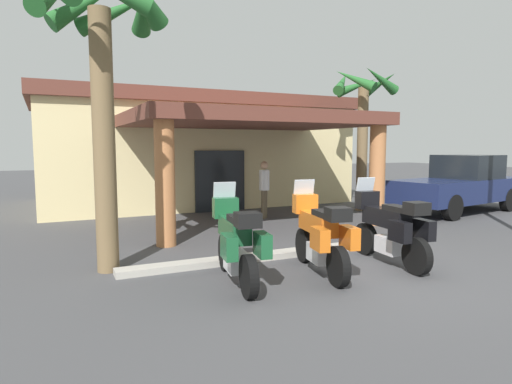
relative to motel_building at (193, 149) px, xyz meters
name	(u,v)px	position (x,y,z in m)	size (l,w,h in m)	color
ground_plane	(374,269)	(0.04, -11.01, -2.12)	(80.00, 80.00, 0.00)	#424244
motel_building	(193,149)	(0.00, 0.00, 0.00)	(11.92, 11.62, 4.14)	beige
motorcycle_green	(236,242)	(-2.55, -10.70, -1.42)	(0.82, 2.21, 1.61)	black
motorcycle_orange	(321,235)	(-1.00, -10.82, -1.42)	(0.89, 2.20, 1.61)	black
motorcycle_black	(391,228)	(0.55, -10.85, -1.42)	(0.74, 2.21, 1.61)	black
pedestrian	(264,185)	(0.75, -5.02, -1.09)	(0.40, 0.40, 1.78)	brown
pickup_truck_navy	(460,185)	(7.38, -6.71, -1.18)	(5.44, 2.71, 1.95)	black
palm_tree_near_portico	(362,108)	(4.59, -4.89, 1.45)	(2.19, 2.28, 4.98)	brown
palm_tree_roadside	(101,45)	(-4.36, -9.04, 1.85)	(2.38, 2.40, 5.45)	brown
curb_strip	(284,254)	(-1.00, -9.50, -2.06)	(6.66, 0.36, 0.12)	#ADA89E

